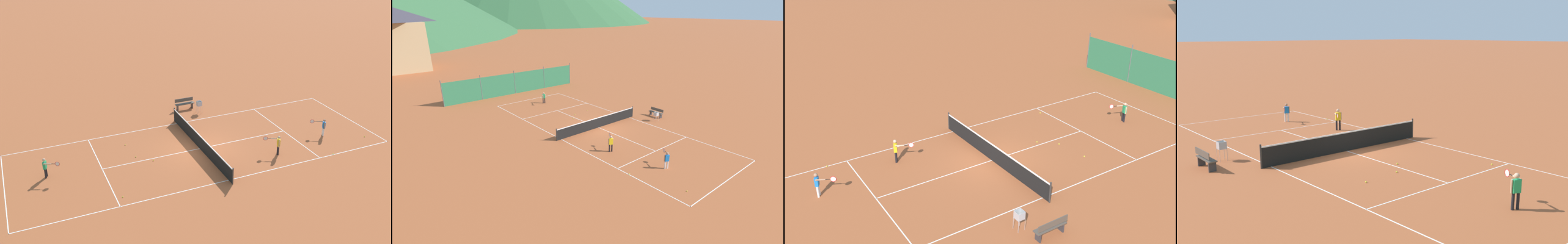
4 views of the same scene
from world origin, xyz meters
The scene contains 13 objects.
ground_plane centered at (0.00, 0.00, 0.00)m, with size 600.00×600.00×0.00m, color #A8542D.
court_line_markings centered at (0.00, 0.00, 0.00)m, with size 8.25×23.85×0.01m.
tennis_net centered at (0.00, 0.00, 0.50)m, with size 9.18×0.08×1.06m.
player_far_service centered at (-1.59, -8.46, 0.70)m, with size 0.76×0.88×1.20m.
player_near_baseline centered at (0.39, 9.53, 0.73)m, with size 0.74×0.93×1.24m.
player_far_baseline centered at (-2.59, -4.20, 0.74)m, with size 0.78×0.93×1.27m.
tennis_ball_by_net_left centered at (-0.29, 3.28, 0.03)m, with size 0.07×0.07×0.07m, color #CCE033.
tennis_ball_alley_left centered at (-4.06, -7.45, 0.03)m, with size 0.07×0.07×0.07m, color #CCE033.
tennis_ball_mid_court centered at (0.58, 4.14, 0.03)m, with size 0.07×0.07×0.07m, color #CCE033.
tennis_ball_service_box centered at (2.37, 4.32, 0.03)m, with size 0.07×0.07×0.07m, color #CCE033.
tennis_ball_alley_right centered at (-3.33, 6.05, 0.03)m, with size 0.07×0.07×0.07m, color #CCE033.
ball_hopper centered at (5.30, -2.30, 0.65)m, with size 0.36×0.36×0.89m.
courtside_bench centered at (6.34, -1.52, 0.45)m, with size 0.36×1.50×0.84m.
Camera 3 is at (17.13, -11.90, 11.91)m, focal length 42.00 mm.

